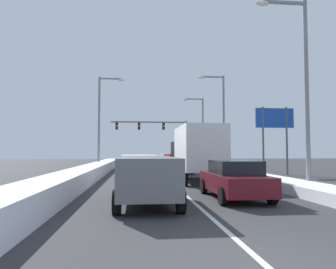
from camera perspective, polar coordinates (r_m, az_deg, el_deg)
ground_plane at (r=20.45m, az=0.14°, el=-8.35°), size 120.00×120.00×0.00m
lane_stripe_between_right_lane_and_center_lane at (r=24.28m, az=-0.82°, el=-7.51°), size 0.14×42.49×0.01m
snow_bank_right_shoulder at (r=25.29m, az=11.31°, el=-6.76°), size 1.85×42.49×0.46m
snow_bank_left_shoulder at (r=24.37m, az=-13.41°, el=-6.41°), size 1.59×42.49×0.86m
sedan_maroon_right_lane_nearest at (r=12.89m, az=11.93°, el=-7.97°), size 2.00×4.50×1.51m
box_truck_right_lane_second at (r=19.72m, az=5.13°, el=-3.01°), size 2.53×7.20×3.36m
suv_red_right_lane_third at (r=27.45m, az=1.84°, el=-4.89°), size 2.16×4.90×1.67m
suv_silver_right_lane_fourth at (r=33.57m, az=0.55°, el=-4.57°), size 2.16×4.90×1.67m
suv_gray_center_lane_nearest at (r=11.19m, az=-3.81°, el=-7.48°), size 2.16×4.90×1.67m
suv_white_center_lane_second at (r=17.76m, az=-5.21°, el=-5.85°), size 2.16×4.90×1.67m
sedan_tan_center_lane_third at (r=24.92m, az=-4.69°, el=-5.64°), size 2.00×4.50×1.51m
sedan_charcoal_center_lane_fourth at (r=30.84m, az=-4.90°, el=-5.15°), size 2.00×4.50×1.51m
traffic_light_gantry at (r=43.64m, az=-1.51°, el=0.64°), size 10.60×0.47×6.20m
street_lamp_right_near at (r=16.93m, az=22.88°, el=9.61°), size 2.66×0.36×9.39m
street_lamp_right_mid at (r=31.24m, az=9.51°, el=3.64°), size 2.66×0.36×9.37m
street_lamp_right_far at (r=38.57m, az=5.83°, el=1.62°), size 2.66×0.36×8.45m
street_lamp_left_mid at (r=32.20m, az=-11.85°, el=3.48°), size 2.66×0.36×9.39m
roadside_sign_right at (r=26.93m, az=18.83°, el=1.63°), size 3.20×0.16×5.50m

